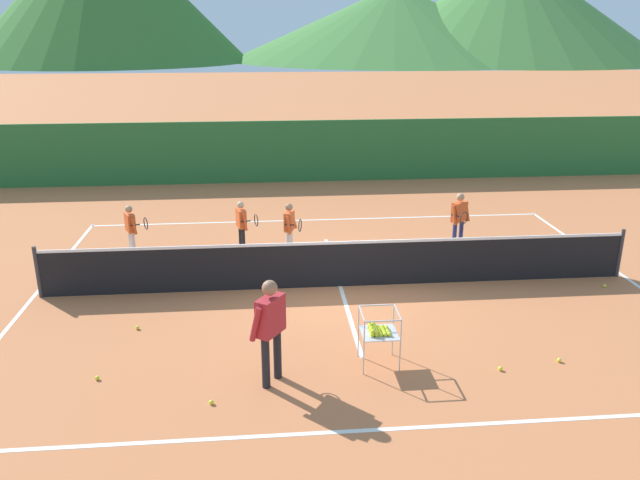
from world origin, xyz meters
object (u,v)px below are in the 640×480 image
Objects in this scene: tennis_ball_0 at (500,369)px; tennis_ball_1 at (605,286)px; instructor at (270,322)px; student_1 at (242,222)px; student_3 at (459,216)px; tennis_ball_3 at (137,328)px; tennis_ball_5 at (559,360)px; tennis_net at (340,263)px; student_0 at (131,226)px; tennis_ball_8 at (97,378)px; tennis_ball_7 at (211,402)px; student_2 at (290,225)px; ball_cart at (378,331)px.

tennis_ball_0 and tennis_ball_1 have the same top height.
student_1 is (-0.57, 5.76, -0.25)m from instructor.
tennis_ball_0 is (-0.99, -5.55, -0.78)m from student_3.
tennis_ball_3 is (-9.16, -1.03, 0.00)m from tennis_ball_1.
tennis_ball_5 is (6.89, -1.77, 0.00)m from tennis_ball_3.
tennis_net is at bearing -146.50° from student_3.
student_0 is 7.61m from student_3.
tennis_ball_8 is (-9.46, -2.67, 0.00)m from tennis_ball_1.
tennis_ball_3 is at bearing -114.67° from student_1.
student_0 is at bearing 109.52° from tennis_ball_7.
student_0 reaches higher than tennis_net.
student_1 reaches higher than tennis_ball_1.
student_2 is 18.42× the size of tennis_ball_1.
student_3 is 7.79m from tennis_ball_3.
instructor reaches higher than student_2.
tennis_ball_8 is (-7.19, 0.12, 0.00)m from tennis_ball_5.
ball_cart is (0.20, -3.15, 0.09)m from tennis_net.
student_0 reaches higher than tennis_ball_7.
student_1 is 0.91× the size of student_3.
student_0 is 0.98× the size of student_1.
student_1 is at bearing 65.33° from tennis_ball_3.
tennis_ball_8 is at bearing 177.29° from tennis_ball_0.
tennis_ball_0 is at bearing -11.19° from ball_cart.
instructor is 24.25× the size of tennis_ball_0.
tennis_ball_7 is (-2.33, -4.04, -0.47)m from tennis_net.
student_0 is 10.31m from tennis_ball_1.
tennis_ball_1 is at bearing -15.63° from student_0.
tennis_ball_1 is at bearing -5.93° from tennis_net.
student_3 reaches higher than student_0.
student_3 reaches higher than tennis_ball_1.
student_2 is at bearing 127.58° from tennis_ball_5.
student_2 is at bearing 116.32° from tennis_net.
instructor is 24.25× the size of tennis_ball_1.
student_1 is (-2.03, 2.25, 0.24)m from tennis_net.
tennis_net is 3.84m from instructor.
tennis_ball_1 is 1.00× the size of tennis_ball_3.
student_3 reaches higher than tennis_ball_5.
ball_cart is at bearing -77.29° from student_2.
instructor is at bearing -95.57° from student_2.
student_3 is 19.98× the size of tennis_ball_1.
tennis_ball_5 is at bearing 9.24° from tennis_ball_0.
ball_cart is 2.74m from tennis_ball_7.
student_3 is 5.92m from ball_cart.
ball_cart is (1.66, 0.36, -0.40)m from instructor.
tennis_ball_1 is at bearing 6.42° from tennis_ball_3.
student_1 is 1.15m from student_2.
tennis_ball_3 and tennis_ball_5 have the same top height.
tennis_net is 5.06m from student_0.
student_1 reaches higher than tennis_ball_8.
tennis_ball_0 is (6.62, -5.74, -0.69)m from student_0.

